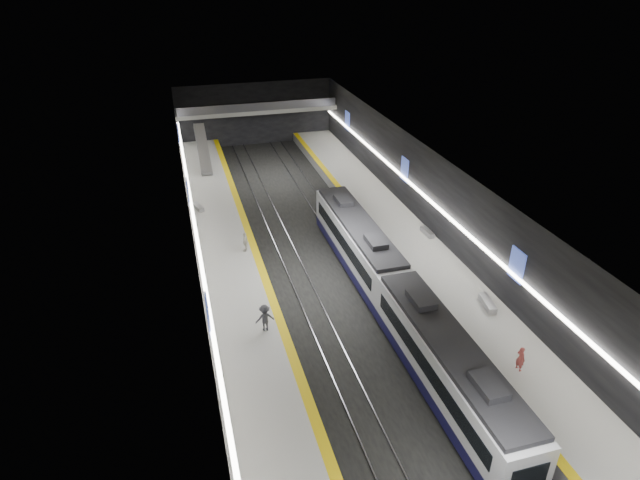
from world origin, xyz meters
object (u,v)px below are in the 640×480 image
object	(u,v)px
train	(395,293)
passenger_right_a	(520,359)
bench_left_far	(198,207)
bench_right_near	(487,304)
passenger_left_a	(245,242)
passenger_left_b	(265,318)
bench_right_far	(427,232)
escalator	(203,149)

from	to	relation	value
train	passenger_right_a	bearing A→B (deg)	-59.34
bench_left_far	bench_right_near	distance (m)	27.85
passenger_left_a	passenger_left_b	distance (m)	10.64
bench_right_near	passenger_right_a	xyz separation A→B (m)	(-1.62, -6.06, 0.55)
train	bench_right_far	distance (m)	11.53
train	bench_left_far	world-z (taller)	train
escalator	bench_right_near	distance (m)	37.12
bench_right_far	escalator	bearing A→B (deg)	125.02
escalator	train	bearing A→B (deg)	-72.48
bench_left_far	bench_right_near	bearing A→B (deg)	-68.91
bench_left_far	escalator	bearing A→B (deg)	63.48
passenger_left_a	passenger_left_b	size ratio (longest dim) A/B	0.88
escalator	passenger_left_b	distance (m)	31.79
bench_right_far	bench_right_near	bearing A→B (deg)	-95.75
bench_right_far	passenger_left_a	bearing A→B (deg)	172.92
escalator	bench_right_far	xyz separation A→B (m)	(16.93, -22.52, -1.68)
bench_right_near	passenger_left_a	world-z (taller)	passenger_left_a
escalator	bench_left_far	size ratio (longest dim) A/B	4.49
escalator	bench_left_far	xyz separation A→B (m)	(-1.63, -11.97, -1.68)
passenger_left_b	escalator	bearing A→B (deg)	-91.71
bench_left_far	bench_right_far	world-z (taller)	same
bench_right_near	bench_left_far	bearing A→B (deg)	140.08
bench_right_near	passenger_left_a	size ratio (longest dim) A/B	1.24
bench_left_far	passenger_left_a	world-z (taller)	passenger_left_a
train	escalator	xyz separation A→B (m)	(-10.00, 31.67, 0.70)
train	passenger_left_a	size ratio (longest dim) A/B	18.06
escalator	passenger_right_a	world-z (taller)	escalator
passenger_right_a	passenger_left_a	size ratio (longest dim) A/B	0.97
escalator	bench_left_far	world-z (taller)	escalator
bench_left_far	passenger_left_b	world-z (taller)	passenger_left_b
bench_right_far	passenger_left_b	size ratio (longest dim) A/B	0.95
bench_right_far	passenger_left_b	xyz separation A→B (m)	(-15.83, -9.24, 0.72)
train	bench_right_near	xyz separation A→B (m)	(6.21, -1.68, -0.94)
passenger_right_a	passenger_left_b	xyz separation A→B (m)	(-13.48, 7.65, 0.14)
passenger_right_a	passenger_left_a	bearing A→B (deg)	25.84
bench_right_far	passenger_left_b	bearing A→B (deg)	-151.64
escalator	bench_right_near	size ratio (longest dim) A/B	3.87
train	passenger_left_b	distance (m)	8.90
bench_right_near	passenger_left_b	distance (m)	15.20
train	passenger_left_a	distance (m)	13.56
bench_left_far	passenger_left_a	xyz separation A→B (m)	(3.12, -9.15, 0.61)
bench_left_far	passenger_right_a	distance (m)	31.88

